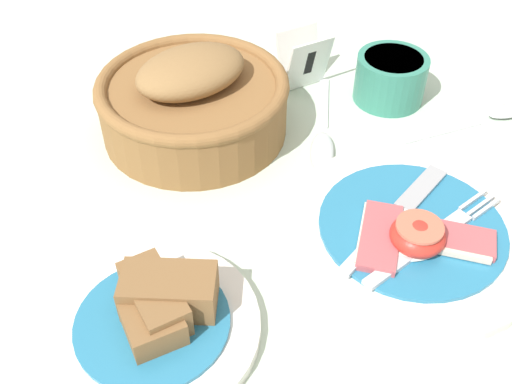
{
  "coord_description": "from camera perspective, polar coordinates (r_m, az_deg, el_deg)",
  "views": [
    {
      "loc": [
        -0.22,
        -0.34,
        0.44
      ],
      "look_at": [
        -0.08,
        0.09,
        0.02
      ],
      "focal_mm": 42.0,
      "sensor_mm": 36.0,
      "label": 1
    }
  ],
  "objects": [
    {
      "name": "bread_plate",
      "position": [
        0.52,
        -9.52,
        -11.67
      ],
      "size": [
        0.18,
        0.18,
        0.05
      ],
      "color": "silver",
      "rests_on": "ground_plane"
    },
    {
      "name": "bread_basket",
      "position": [
        0.7,
        -5.99,
        8.7
      ],
      "size": [
        0.22,
        0.22,
        0.1
      ],
      "color": "brown",
      "rests_on": "ground_plane"
    },
    {
      "name": "breakfast_plate",
      "position": [
        0.6,
        14.73,
        -3.91
      ],
      "size": [
        0.25,
        0.25,
        0.04
      ],
      "color": "silver",
      "rests_on": "ground_plane"
    },
    {
      "name": "ground_plane",
      "position": [
        0.6,
        10.18,
        -5.28
      ],
      "size": [
        3.0,
        3.0,
        0.0
      ],
      "primitive_type": "plane",
      "color": "#B7CCB7"
    },
    {
      "name": "sugar_cup",
      "position": [
        0.78,
        12.69,
        10.64
      ],
      "size": [
        0.09,
        0.09,
        0.06
      ],
      "color": "#337F6B",
      "rests_on": "ground_plane"
    },
    {
      "name": "number_card",
      "position": [
        0.79,
        4.56,
        12.39
      ],
      "size": [
        0.07,
        0.05,
        0.07
      ],
      "rotation": [
        0.0,
        0.0,
        0.18
      ],
      "color": "white",
      "rests_on": "ground_plane"
    },
    {
      "name": "teaspoon_near_cup",
      "position": [
        0.8,
        21.76,
        6.82
      ],
      "size": [
        0.19,
        0.03,
        0.01
      ],
      "rotation": [
        0.0,
        0.0,
        0.05
      ],
      "color": "silver",
      "rests_on": "ground_plane"
    },
    {
      "name": "teaspoon_by_saucer",
      "position": [
        0.71,
        6.36,
        5.22
      ],
      "size": [
        0.1,
        0.18,
        0.01
      ],
      "rotation": [
        0.0,
        0.0,
        4.29
      ],
      "color": "silver",
      "rests_on": "ground_plane"
    }
  ]
}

